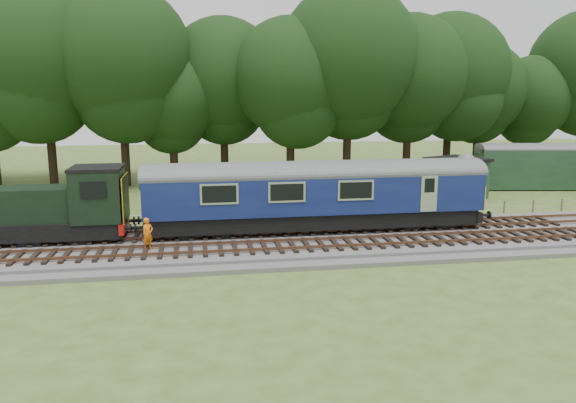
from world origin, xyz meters
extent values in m
plane|color=#445820|center=(0.00, 0.00, 0.00)|extent=(120.00, 120.00, 0.00)
cube|color=#4C4C4F|center=(0.00, 0.00, 0.17)|extent=(70.00, 7.00, 0.35)
cube|color=brown|center=(0.00, 0.68, 0.49)|extent=(66.50, 0.07, 0.14)
cube|color=brown|center=(0.00, 2.12, 0.49)|extent=(66.50, 0.07, 0.14)
cube|color=brown|center=(0.00, -2.32, 0.49)|extent=(66.50, 0.07, 0.14)
cube|color=brown|center=(0.00, -0.88, 0.49)|extent=(66.50, 0.07, 0.14)
cube|color=black|center=(3.15, 1.40, 1.06)|extent=(17.46, 2.52, 0.85)
cube|color=#0F1851|center=(3.15, 1.40, 2.48)|extent=(18.00, 2.80, 2.05)
cube|color=yellow|center=(12.17, 1.40, 2.11)|extent=(0.06, 2.74, 1.30)
cube|color=black|center=(9.15, 1.40, 0.86)|extent=(2.60, 2.00, 0.55)
cube|color=black|center=(-2.85, 1.40, 0.86)|extent=(2.60, 2.00, 0.55)
cube|color=black|center=(-11.25, 1.40, 1.01)|extent=(8.73, 2.39, 0.85)
cube|color=black|center=(-12.45, 1.40, 2.26)|extent=(6.30, 2.08, 1.70)
cube|color=black|center=(-8.05, 1.40, 2.66)|extent=(2.40, 2.55, 2.60)
cube|color=#AE110D|center=(-6.87, 1.40, 1.06)|extent=(0.25, 2.60, 0.55)
cube|color=yellow|center=(-6.73, 1.40, 2.46)|extent=(0.06, 2.55, 2.30)
imported|color=orange|center=(-5.49, -1.07, 1.13)|extent=(0.67, 0.65, 1.56)
cube|color=#173420|center=(26.40, 13.36, 1.69)|extent=(14.43, 4.58, 3.20)
cube|color=#173420|center=(15.97, 11.17, 1.37)|extent=(4.35, 4.35, 2.75)
cube|color=black|center=(15.97, 11.17, 2.86)|extent=(4.78, 4.78, 0.22)
camera|label=1|loc=(-3.08, -27.55, 7.68)|focal=35.00mm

